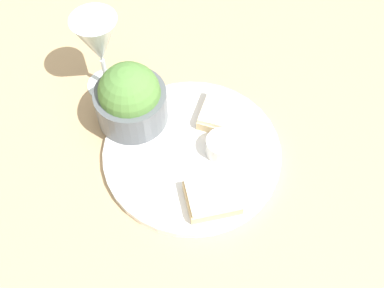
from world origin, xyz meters
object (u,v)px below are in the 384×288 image
Objects in this scene: cheese_toast_far at (219,112)px; wine_glass at (98,43)px; salad_bowl at (130,99)px; sauce_ramekin at (222,145)px; cheese_toast_near at (212,197)px.

cheese_toast_far is 0.23m from wine_glass.
cheese_toast_far is (-0.12, 0.08, -0.04)m from salad_bowl.
salad_bowl is 1.26× the size of cheese_toast_far.
salad_bowl is 0.15m from cheese_toast_far.
cheese_toast_near is at bearing 43.04° from sauce_ramekin.
salad_bowl is 0.11m from wine_glass.
salad_bowl reaches higher than cheese_toast_near.
salad_bowl is 0.17m from sauce_ramekin.
wine_glass reaches higher than salad_bowl.
cheese_toast_near is 1.04× the size of cheese_toast_far.
wine_glass reaches higher than cheese_toast_far.
sauce_ramekin is 0.34× the size of wine_glass.
sauce_ramekin reaches higher than cheese_toast_far.
salad_bowl reaches higher than sauce_ramekin.
cheese_toast_far is at bearing 122.12° from wine_glass.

